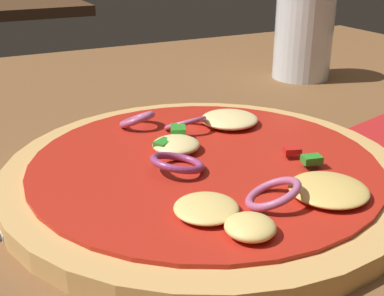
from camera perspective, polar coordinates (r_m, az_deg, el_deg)
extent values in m
cube|color=brown|center=(0.39, 5.88, -5.31)|extent=(1.14, 1.05, 0.03)
cylinder|color=tan|center=(0.37, 1.39, -2.84)|extent=(0.30, 0.30, 0.01)
cylinder|color=red|center=(0.37, 1.40, -1.59)|extent=(0.26, 0.26, 0.00)
ellipsoid|color=#EFCC72|center=(0.30, 1.64, -6.90)|extent=(0.04, 0.04, 0.01)
ellipsoid|color=#F4DB8E|center=(0.44, 4.33, 3.33)|extent=(0.05, 0.05, 0.01)
ellipsoid|color=#E5BC60|center=(0.33, 15.40, -4.59)|extent=(0.05, 0.05, 0.01)
ellipsoid|color=#EFCC72|center=(0.28, 6.71, -8.98)|extent=(0.03, 0.03, 0.01)
ellipsoid|color=#F4DB8E|center=(0.38, -1.84, 0.37)|extent=(0.04, 0.04, 0.01)
torus|color=#93386B|center=(0.35, -1.54, -1.84)|extent=(0.05, 0.05, 0.01)
torus|color=#B25984|center=(0.42, -0.77, 2.87)|extent=(0.04, 0.04, 0.02)
torus|color=#B25984|center=(0.31, 9.29, -5.18)|extent=(0.05, 0.05, 0.02)
torus|color=#B25984|center=(0.43, -6.31, 3.29)|extent=(0.04, 0.04, 0.02)
cube|color=#2D8C28|center=(0.36, 13.59, -1.28)|extent=(0.02, 0.01, 0.01)
cube|color=red|center=(0.38, 11.43, -0.31)|extent=(0.01, 0.01, 0.00)
cube|color=#2D8C28|center=(0.38, -3.29, 0.45)|extent=(0.02, 0.02, 0.01)
cube|color=#2D8C28|center=(0.40, -1.59, 2.03)|extent=(0.02, 0.02, 0.01)
cube|color=silver|center=(0.33, -19.70, -8.90)|extent=(0.02, 0.02, 0.00)
cube|color=silver|center=(0.33, -14.97, -8.49)|extent=(0.03, 0.01, 0.00)
cube|color=silver|center=(0.33, -15.28, -8.05)|extent=(0.03, 0.01, 0.00)
cube|color=silver|center=(0.34, -15.58, -7.63)|extent=(0.03, 0.01, 0.00)
cube|color=silver|center=(0.34, -15.87, -7.21)|extent=(0.03, 0.01, 0.00)
cylinder|color=silver|center=(0.67, 12.66, 12.24)|extent=(0.07, 0.07, 0.10)
cylinder|color=#C67214|center=(0.67, 12.46, 10.07)|extent=(0.06, 0.06, 0.05)
cylinder|color=white|center=(0.67, 12.70, 12.71)|extent=(0.06, 0.06, 0.01)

